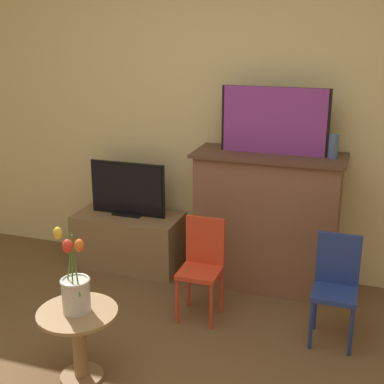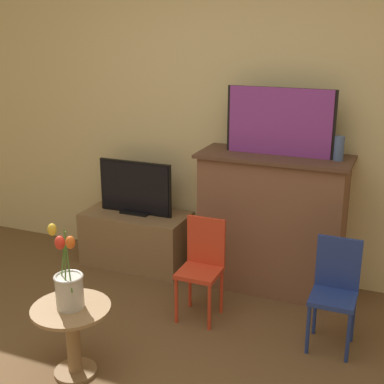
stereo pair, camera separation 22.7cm
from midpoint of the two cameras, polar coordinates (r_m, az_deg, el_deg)
name	(u,v)px [view 2 (the right image)]	position (r m, az deg, el deg)	size (l,w,h in m)	color
wall_back	(239,105)	(4.17, 6.66, 9.19)	(8.00, 0.06, 2.70)	beige
fireplace_mantel	(272,221)	(4.06, 10.12, -3.07)	(1.10, 0.46, 1.05)	brown
painting	(280,122)	(3.87, 11.03, 7.36)	(0.78, 0.03, 0.48)	black
mantel_candle	(339,149)	(3.83, 17.07, 4.44)	(0.07, 0.07, 0.17)	#4C6699
tv_stand	(137,238)	(4.51, -4.50, -4.97)	(0.87, 0.44, 0.45)	olive
tv_monitor	(135,188)	(4.37, -4.60, 0.36)	(0.64, 0.12, 0.44)	black
chair_red	(202,262)	(3.67, 2.89, -7.52)	(0.27, 0.27, 0.70)	red
chair_blue	(335,287)	(3.49, 16.86, -9.69)	(0.27, 0.27, 0.70)	navy
side_table	(73,330)	(3.18, -10.58, -14.29)	(0.45, 0.45, 0.43)	#99754C
vase_tulips	(69,285)	(3.04, -10.93, -9.77)	(0.23, 0.20, 0.49)	beige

